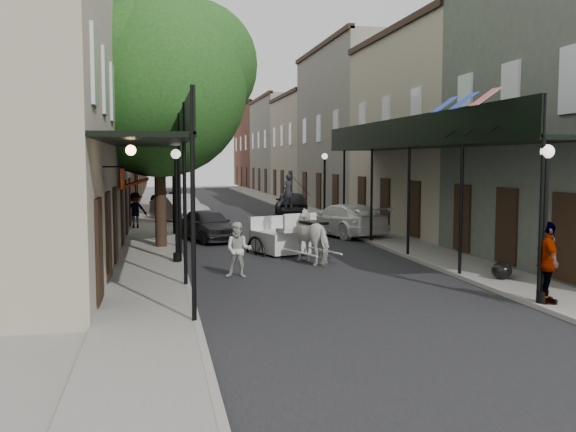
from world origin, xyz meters
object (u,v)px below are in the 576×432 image
horse (315,236)px  car_left_near (208,225)px  lamppost_right_near (545,222)px  lamppost_right_far (325,187)px  carriage (274,222)px  tree_near (169,82)px  pedestrian_sidewalk_left (135,210)px  car_right_far (291,204)px  pedestrian_sidewalk_right (547,263)px  lamppost_left (177,204)px  pedestrian_walking (239,250)px  tree_far (164,121)px  car_left_mid (179,209)px  car_left_far (173,200)px  car_right_near (343,220)px

horse → car_left_near: 7.34m
lamppost_right_near → lamppost_right_far: (0.00, 20.00, 0.00)m
carriage → tree_near: bearing=133.3°
car_left_near → pedestrian_sidewalk_left: bearing=105.5°
lamppost_right_near → car_right_far: size_ratio=0.80×
pedestrian_sidewalk_right → car_left_near: bearing=38.6°
horse → lamppost_left: bearing=-24.4°
lamppost_right_far → pedestrian_walking: lamppost_right_far is taller
tree_far → horse: bearing=-75.7°
tree_far → pedestrian_walking: bearing=-84.9°
carriage → car_left_near: 4.58m
pedestrian_sidewalk_right → tree_near: bearing=47.7°
horse → tree_far: bearing=-95.0°
pedestrian_sidewalk_left → pedestrian_sidewalk_right: pedestrian_sidewalk_right is taller
tree_near → carriage: (3.77, -1.95, -5.32)m
tree_near → pedestrian_sidewalk_left: tree_near is taller
car_left_near → pedestrian_sidewalk_right: bearing=-81.5°
pedestrian_sidewalk_left → car_left_mid: 3.97m
lamppost_left → car_left_far: lamppost_left is taller
pedestrian_sidewalk_right → car_left_mid: size_ratio=0.40×
tree_far → car_right_far: (7.65, -0.75, -5.05)m
pedestrian_walking → pedestrian_sidewalk_left: size_ratio=0.94×
horse → pedestrian_sidewalk_right: 8.44m
pedestrian_sidewalk_left → car_right_far: 11.08m
car_right_far → tree_far: bearing=2.1°
car_left_near → car_right_near: 6.23m
lamppost_left → carriage: 4.38m
lamppost_left → car_right_near: 10.36m
tree_near → car_right_near: size_ratio=1.88×
lamppost_right_near → pedestrian_sidewalk_right: (0.10, 0.00, -0.97)m
tree_far → car_left_near: 13.11m
carriage → pedestrian_sidewalk_right: bearing=-84.9°
lamppost_left → pedestrian_sidewalk_left: lamppost_left is taller
tree_near → pedestrian_walking: (1.81, -6.79, -5.66)m
car_left_mid → car_right_near: bearing=-68.6°
tree_far → pedestrian_sidewalk_left: size_ratio=4.91×
horse → car_left_mid: 15.47m
pedestrian_sidewalk_right → horse: bearing=39.1°
tree_far → pedestrian_walking: 21.47m
pedestrian_walking → lamppost_right_far: bearing=80.6°
horse → pedestrian_sidewalk_left: pedestrian_sidewalk_left is taller
horse → car_right_near: size_ratio=0.42×
pedestrian_walking → pedestrian_sidewalk_right: size_ratio=0.86×
lamppost_right_near → tree_near: bearing=124.3°
carriage → car_left_mid: carriage is taller
pedestrian_walking → car_right_far: 20.86m
car_left_far → car_right_far: (7.00, -7.84, 0.16)m
pedestrian_walking → pedestrian_sidewalk_right: pedestrian_sidewalk_right is taller
lamppost_left → pedestrian_walking: bearing=-56.8°
lamppost_left → car_right_far: 19.01m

